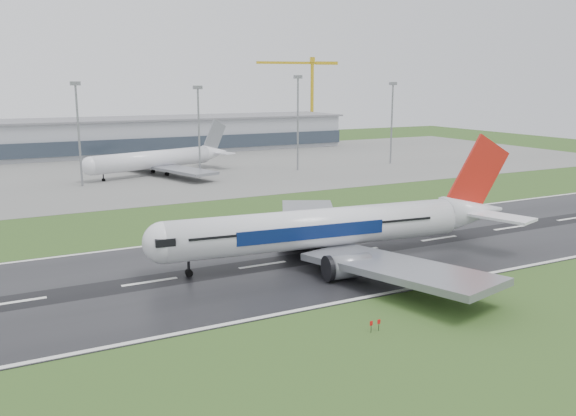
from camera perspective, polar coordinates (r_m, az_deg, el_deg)
ground at (r=106.17m, az=-2.42°, el=-5.45°), size 520.00×520.00×0.00m
runway at (r=106.15m, az=-2.42°, el=-5.42°), size 400.00×45.00×0.10m
apron at (r=223.40m, az=-16.10°, el=3.24°), size 400.00×130.00×0.08m
terminal at (r=281.32m, az=-18.65°, el=6.29°), size 240.00×36.00×15.00m
main_airliner at (r=107.36m, az=5.19°, el=0.48°), size 77.32×74.37×20.77m
parked_airliner at (r=213.60m, az=-12.24°, el=5.42°), size 72.97×70.32×17.32m
tower_crane at (r=335.96m, az=2.29°, el=10.24°), size 45.02×12.09×44.89m
runway_sign at (r=102.84m, az=18.48°, el=-6.34°), size 2.25×1.03×1.04m
floodmast_2 at (r=194.70m, az=-19.18°, el=6.38°), size 0.64×0.64×30.62m
floodmast_3 at (r=203.74m, az=-8.42°, el=6.93°), size 0.64×0.64×29.31m
floodmast_4 at (r=218.55m, az=0.93°, el=7.84°), size 0.64×0.64×32.85m
floodmast_5 at (r=241.18m, az=9.79°, el=7.77°), size 0.64×0.64×30.51m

